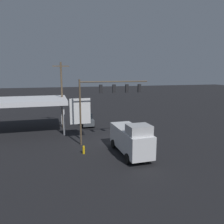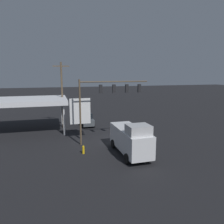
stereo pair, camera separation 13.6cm
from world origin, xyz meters
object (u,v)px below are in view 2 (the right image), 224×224
Objects in this scene: delivery_truck at (131,139)px; hatchback_crossing at (87,120)px; price_sign at (80,112)px; fire_hydrant at (83,150)px; traffic_signal_assembly at (107,95)px; utility_pole at (62,94)px.

hatchback_crossing is at bearing -171.01° from delivery_truck.
price_sign is 6.06m from fire_hydrant.
traffic_signal_assembly reaches higher than fire_hydrant.
hatchback_crossing is (1.11, -8.90, -4.83)m from traffic_signal_assembly.
price_sign is 5.88× the size of fire_hydrant.
delivery_truck is (-6.11, 13.21, -3.50)m from utility_pole.
fire_hydrant is at bearing 97.07° from utility_pole.
traffic_signal_assembly reaches higher than hatchback_crossing.
utility_pole is 12.73m from fire_hydrant.
price_sign is 1.36× the size of hatchback_crossing.
fire_hydrant is (4.65, -1.50, -1.26)m from delivery_truck.
hatchback_crossing is at bearing -105.49° from price_sign.
fire_hydrant is at bearing 41.35° from traffic_signal_assembly.
fire_hydrant is (2.21, 11.82, -0.51)m from hatchback_crossing.
price_sign is 8.17m from delivery_truck.
price_sign is at bearing -15.71° from hatchback_crossing.
hatchback_crossing is (-3.66, -0.11, -4.25)m from utility_pole.
delivery_truck is at bearing 162.16° from fire_hydrant.
traffic_signal_assembly is at bearing -138.65° from fire_hydrant.
delivery_truck is 13.57m from hatchback_crossing.
utility_pole is 1.43× the size of delivery_truck.
delivery_truck is 5.05m from fire_hydrant.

